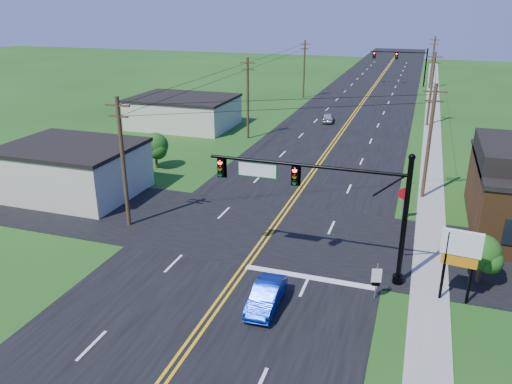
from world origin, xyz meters
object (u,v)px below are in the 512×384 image
(signal_mast_far, at_px, (401,60))
(route_sign, at_px, (376,279))
(blue_car, at_px, (266,297))
(signal_mast_main, at_px, (322,194))
(stop_sign, at_px, (404,197))

(signal_mast_far, distance_m, route_sign, 74.17)
(signal_mast_far, relative_size, route_sign, 5.23)
(signal_mast_far, bearing_deg, blue_car, -91.39)
(signal_mast_main, distance_m, stop_sign, 10.19)
(route_sign, distance_m, stop_sign, 10.89)
(signal_mast_main, bearing_deg, stop_sign, 64.76)
(route_sign, bearing_deg, signal_mast_far, 75.61)
(signal_mast_main, distance_m, blue_car, 6.37)
(blue_car, bearing_deg, signal_mast_main, 67.43)
(route_sign, bearing_deg, stop_sign, 69.12)
(signal_mast_main, height_order, route_sign, signal_mast_main)
(stop_sign, bearing_deg, signal_mast_main, -132.07)
(signal_mast_main, height_order, signal_mast_far, same)
(route_sign, bearing_deg, signal_mast_main, 132.49)
(signal_mast_main, bearing_deg, signal_mast_far, 89.92)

